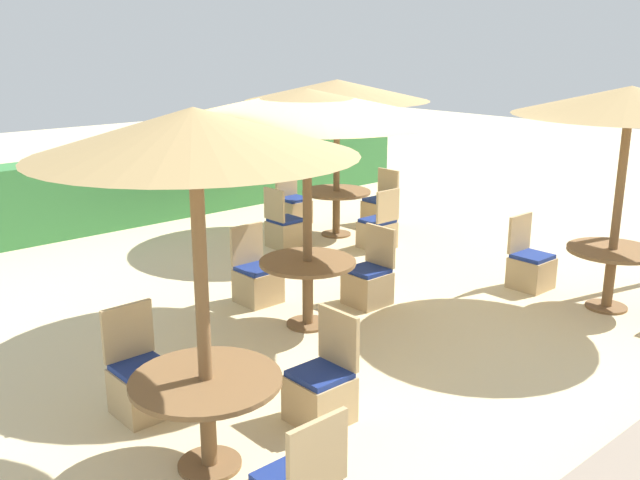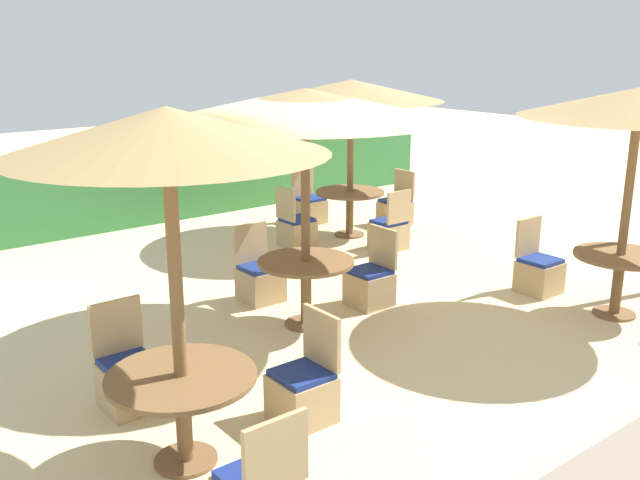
{
  "view_description": "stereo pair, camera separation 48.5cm",
  "coord_description": "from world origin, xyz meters",
  "views": [
    {
      "loc": [
        -5.15,
        -5.16,
        3.1
      ],
      "look_at": [
        0.0,
        0.6,
        0.9
      ],
      "focal_mm": 40.0,
      "sensor_mm": 36.0,
      "label": 1
    },
    {
      "loc": [
        -4.78,
        -5.47,
        3.1
      ],
      "look_at": [
        0.0,
        0.6,
        0.9
      ],
      "focal_mm": 40.0,
      "sensor_mm": 36.0,
      "label": 2
    }
  ],
  "objects": [
    {
      "name": "patio_chair_back_right_south",
      "position": [
        2.48,
        2.05,
        0.26
      ],
      "size": [
        0.46,
        0.46,
        0.93
      ],
      "color": "tan",
      "rests_on": "ground_plane"
    },
    {
      "name": "round_table_back_right",
      "position": [
        2.51,
        3.02,
        0.58
      ],
      "size": [
        1.1,
        1.1,
        0.74
      ],
      "color": "brown",
      "rests_on": "ground_plane"
    },
    {
      "name": "round_table_front_right",
      "position": [
        2.68,
        -1.52,
        0.57
      ],
      "size": [
        1.03,
        1.03,
        0.73
      ],
      "color": "brown",
      "rests_on": "ground_plane"
    },
    {
      "name": "ground_plane",
      "position": [
        0.0,
        0.0,
        0.0
      ],
      "size": [
        40.0,
        40.0,
        0.0
      ],
      "primitive_type": "plane",
      "color": "beige"
    },
    {
      "name": "hedge_row",
      "position": [
        0.0,
        5.96,
        0.61
      ],
      "size": [
        13.0,
        0.7,
        1.21
      ],
      "primitive_type": "cube",
      "color": "#387A3D",
      "rests_on": "ground_plane"
    },
    {
      "name": "patio_chair_back_right_west",
      "position": [
        1.46,
        3.04,
        0.26
      ],
      "size": [
        0.46,
        0.46,
        0.93
      ],
      "rotation": [
        0.0,
        0.0,
        -1.57
      ],
      "color": "tan",
      "rests_on": "ground_plane"
    },
    {
      "name": "round_table_center",
      "position": [
        -0.31,
        0.46,
        0.59
      ],
      "size": [
        1.06,
        1.06,
        0.76
      ],
      "color": "brown",
      "rests_on": "ground_plane"
    },
    {
      "name": "patio_chair_front_left_east",
      "position": [
        -1.57,
        -1.17,
        0.26
      ],
      "size": [
        0.46,
        0.46,
        0.93
      ],
      "rotation": [
        0.0,
        0.0,
        1.57
      ],
      "color": "tan",
      "rests_on": "ground_plane"
    },
    {
      "name": "parasol_front_right",
      "position": [
        2.68,
        -1.52,
        2.42
      ],
      "size": [
        2.54,
        2.54,
        2.59
      ],
      "color": "brown",
      "rests_on": "ground_plane"
    },
    {
      "name": "patio_chair_center_east",
      "position": [
        0.68,
        0.48,
        0.26
      ],
      "size": [
        0.46,
        0.46,
        0.93
      ],
      "rotation": [
        0.0,
        0.0,
        1.57
      ],
      "color": "tan",
      "rests_on": "ground_plane"
    },
    {
      "name": "patio_chair_front_right_north",
      "position": [
        2.63,
        -0.5,
        0.26
      ],
      "size": [
        0.46,
        0.46,
        0.93
      ],
      "rotation": [
        0.0,
        0.0,
        3.14
      ],
      "color": "tan",
      "rests_on": "ground_plane"
    },
    {
      "name": "patio_chair_back_right_north",
      "position": [
        2.51,
        4.09,
        0.26
      ],
      "size": [
        0.46,
        0.46,
        0.93
      ],
      "rotation": [
        0.0,
        0.0,
        3.14
      ],
      "color": "tan",
      "rests_on": "ground_plane"
    },
    {
      "name": "parasol_center",
      "position": [
        -0.31,
        0.46,
        2.43
      ],
      "size": [
        3.0,
        3.0,
        2.6
      ],
      "color": "brown",
      "rests_on": "ground_plane"
    },
    {
      "name": "patio_chair_back_right_east",
      "position": [
        3.57,
        3.04,
        0.26
      ],
      "size": [
        0.46,
        0.46,
        0.93
      ],
      "rotation": [
        0.0,
        0.0,
        1.57
      ],
      "color": "tan",
      "rests_on": "ground_plane"
    },
    {
      "name": "parasol_back_right",
      "position": [
        2.51,
        3.02,
        2.31
      ],
      "size": [
        2.87,
        2.87,
        2.48
      ],
      "color": "brown",
      "rests_on": "ground_plane"
    },
    {
      "name": "round_table_front_left",
      "position": [
        -2.65,
        -1.12,
        0.58
      ],
      "size": [
        1.11,
        1.11,
        0.73
      ],
      "color": "brown",
      "rests_on": "ground_plane"
    },
    {
      "name": "patio_chair_center_north",
      "position": [
        -0.28,
        1.43,
        0.26
      ],
      "size": [
        0.46,
        0.46,
        0.93
      ],
      "rotation": [
        0.0,
        0.0,
        3.14
      ],
      "color": "tan",
      "rests_on": "ground_plane"
    },
    {
      "name": "patio_chair_front_left_north",
      "position": [
        -2.63,
        -0.07,
        0.26
      ],
      "size": [
        0.46,
        0.46,
        0.93
      ],
      "rotation": [
        0.0,
        0.0,
        3.14
      ],
      "color": "tan",
      "rests_on": "ground_plane"
    },
    {
      "name": "parasol_front_left",
      "position": [
        -2.65,
        -1.12,
        2.49
      ],
      "size": [
        2.2,
        2.2,
        2.67
      ],
      "color": "brown",
      "rests_on": "ground_plane"
    }
  ]
}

